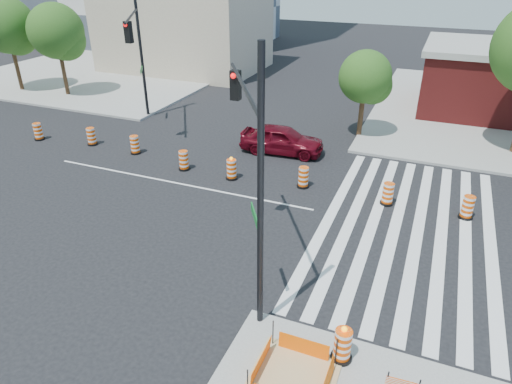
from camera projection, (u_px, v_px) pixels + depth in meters
ground at (176, 183)px, 22.41m from camera, size 120.00×120.00×0.00m
sidewalk_nw at (111, 71)px, 43.14m from camera, size 22.00×22.00×0.15m
crosswalk_east at (406, 228)px, 18.73m from camera, size 6.75×13.50×0.01m
lane_centerline at (176, 183)px, 22.40m from camera, size 14.00×0.12×0.01m
excavation_pit at (293, 377)px, 11.92m from camera, size 2.20×2.20×0.90m
beige_midrise at (184, 14)px, 42.10m from camera, size 14.00×10.00×10.00m
red_coupe at (282, 139)px, 25.43m from camera, size 4.77×2.19×1.58m
signal_pole_se at (251, 150)px, 13.10m from camera, size 3.35×5.37×8.20m
signal_pole_nw at (137, 41)px, 27.43m from camera, size 3.49×5.75×8.72m
pit_drum at (342, 346)px, 12.32m from camera, size 0.59×0.59×1.17m
tree_north_a at (8, 29)px, 34.97m from camera, size 4.24×4.24×7.22m
tree_north_b at (57, 34)px, 33.83m from camera, size 4.06×4.06×6.89m
tree_north_c at (366, 80)px, 26.45m from camera, size 3.11×3.05×5.19m
median_drum_0 at (38, 132)px, 27.36m from camera, size 0.60×0.60×1.02m
median_drum_1 at (92, 137)px, 26.64m from camera, size 0.60×0.60×1.02m
median_drum_2 at (135, 145)px, 25.49m from camera, size 0.60×0.60×1.02m
median_drum_3 at (184, 161)px, 23.58m from camera, size 0.60×0.60×1.02m
median_drum_4 at (232, 170)px, 22.61m from camera, size 0.60×0.60×1.18m
median_drum_5 at (303, 178)px, 21.82m from camera, size 0.60×0.60×1.02m
median_drum_6 at (388, 194)px, 20.32m from camera, size 0.60×0.60×1.02m
median_drum_7 at (467, 208)px, 19.25m from camera, size 0.60×0.60×1.02m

